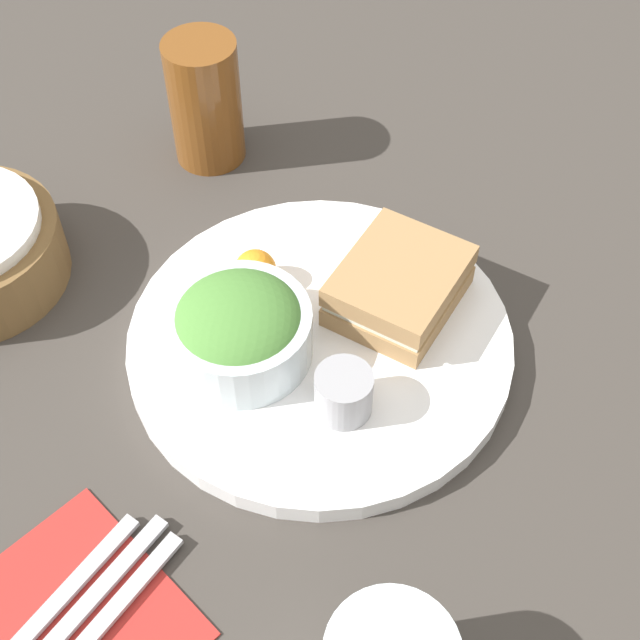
# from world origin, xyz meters

# --- Properties ---
(ground_plane) EXTENTS (4.00, 4.00, 0.00)m
(ground_plane) POSITION_xyz_m (0.00, 0.00, 0.00)
(ground_plane) COLOR #3D3833
(plate) EXTENTS (0.33, 0.33, 0.02)m
(plate) POSITION_xyz_m (0.00, 0.00, 0.01)
(plate) COLOR white
(plate) RESTS_ON ground_plane
(sandwich) EXTENTS (0.13, 0.12, 0.05)m
(sandwich) POSITION_xyz_m (0.07, -0.02, 0.04)
(sandwich) COLOR #A37A4C
(sandwich) RESTS_ON plate
(salad_bowl) EXTENTS (0.12, 0.12, 0.06)m
(salad_bowl) POSITION_xyz_m (-0.06, 0.03, 0.05)
(salad_bowl) COLOR silver
(salad_bowl) RESTS_ON plate
(dressing_cup) EXTENTS (0.05, 0.05, 0.04)m
(dressing_cup) POSITION_xyz_m (-0.04, -0.07, 0.04)
(dressing_cup) COLOR #99999E
(dressing_cup) RESTS_ON plate
(orange_wedge) EXTENTS (0.04, 0.04, 0.04)m
(orange_wedge) POSITION_xyz_m (0.00, 0.08, 0.04)
(orange_wedge) COLOR orange
(orange_wedge) RESTS_ON plate
(drink_glass) EXTENTS (0.07, 0.07, 0.13)m
(drink_glass) POSITION_xyz_m (0.10, 0.26, 0.07)
(drink_glass) COLOR brown
(drink_glass) RESTS_ON ground_plane
(napkin) EXTENTS (0.12, 0.16, 0.00)m
(napkin) POSITION_xyz_m (-0.28, -0.05, 0.00)
(napkin) COLOR #B22823
(napkin) RESTS_ON ground_plane
(fork) EXTENTS (0.16, 0.04, 0.01)m
(fork) POSITION_xyz_m (-0.28, -0.07, 0.01)
(fork) COLOR #B2B2B7
(fork) RESTS_ON napkin
(knife) EXTENTS (0.17, 0.04, 0.01)m
(knife) POSITION_xyz_m (-0.28, -0.05, 0.01)
(knife) COLOR #B2B2B7
(knife) RESTS_ON napkin
(spoon) EXTENTS (0.14, 0.04, 0.01)m
(spoon) POSITION_xyz_m (-0.29, -0.03, 0.01)
(spoon) COLOR #B2B2B7
(spoon) RESTS_ON napkin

